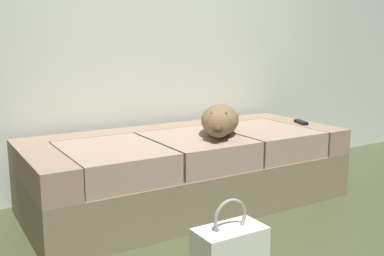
% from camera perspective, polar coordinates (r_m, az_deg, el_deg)
% --- Properties ---
extents(couch, '(2.08, 0.89, 0.47)m').
position_cam_1_polar(couch, '(2.96, -0.52, -5.32)').
color(couch, '#827455').
rests_on(couch, ground).
extents(dog_tan, '(0.45, 0.51, 0.19)m').
position_cam_1_polar(dog_tan, '(2.84, 3.58, 0.95)').
color(dog_tan, olive).
rests_on(dog_tan, couch).
extents(tv_remote, '(0.09, 0.16, 0.02)m').
position_cam_1_polar(tv_remote, '(3.38, 13.76, 0.72)').
color(tv_remote, black).
rests_on(tv_remote, couch).
extents(handbag, '(0.32, 0.18, 0.38)m').
position_cam_1_polar(handbag, '(2.10, 4.85, -15.49)').
color(handbag, silver).
rests_on(handbag, ground).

